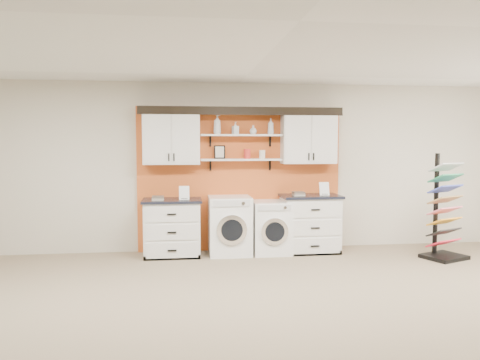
{
  "coord_description": "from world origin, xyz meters",
  "views": [
    {
      "loc": [
        -0.97,
        -3.81,
        1.81
      ],
      "look_at": [
        -0.21,
        2.3,
        1.32
      ],
      "focal_mm": 35.0,
      "sensor_mm": 36.0,
      "label": 1
    }
  ],
  "objects": [
    {
      "name": "floor",
      "position": [
        0.0,
        0.0,
        0.0
      ],
      "size": [
        10.0,
        10.0,
        0.0
      ],
      "primitive_type": "plane",
      "color": "#8A745D",
      "rests_on": "ground"
    },
    {
      "name": "ceiling",
      "position": [
        0.0,
        0.0,
        2.8
      ],
      "size": [
        10.0,
        10.0,
        0.0
      ],
      "primitive_type": "plane",
      "rotation": [
        3.14,
        0.0,
        0.0
      ],
      "color": "white",
      "rests_on": "wall_back"
    },
    {
      "name": "wall_back",
      "position": [
        0.0,
        4.0,
        1.4
      ],
      "size": [
        10.0,
        0.0,
        10.0
      ],
      "primitive_type": "plane",
      "rotation": [
        1.57,
        0.0,
        0.0
      ],
      "color": "beige",
      "rests_on": "floor"
    },
    {
      "name": "accent_panel",
      "position": [
        0.0,
        3.96,
        1.2
      ],
      "size": [
        3.4,
        0.07,
        2.4
      ],
      "primitive_type": "cube",
      "color": "#CA5722",
      "rests_on": "wall_back"
    },
    {
      "name": "upper_cabinet_left",
      "position": [
        -1.13,
        3.79,
        1.88
      ],
      "size": [
        0.9,
        0.35,
        0.84
      ],
      "color": "white",
      "rests_on": "wall_back"
    },
    {
      "name": "upper_cabinet_right",
      "position": [
        1.13,
        3.79,
        1.88
      ],
      "size": [
        0.9,
        0.35,
        0.84
      ],
      "color": "white",
      "rests_on": "wall_back"
    },
    {
      "name": "shelf_lower",
      "position": [
        0.0,
        3.8,
        1.53
      ],
      "size": [
        1.32,
        0.28,
        0.03
      ],
      "primitive_type": "cube",
      "color": "white",
      "rests_on": "wall_back"
    },
    {
      "name": "shelf_upper",
      "position": [
        0.0,
        3.8,
        1.93
      ],
      "size": [
        1.32,
        0.28,
        0.03
      ],
      "primitive_type": "cube",
      "color": "white",
      "rests_on": "wall_back"
    },
    {
      "name": "crown_molding",
      "position": [
        0.0,
        3.81,
        2.33
      ],
      "size": [
        3.3,
        0.41,
        0.13
      ],
      "color": "black",
      "rests_on": "wall_back"
    },
    {
      "name": "picture_frame",
      "position": [
        -0.35,
        3.85,
        1.66
      ],
      "size": [
        0.18,
        0.02,
        0.22
      ],
      "color": "black",
      "rests_on": "shelf_lower"
    },
    {
      "name": "canister_red",
      "position": [
        0.1,
        3.8,
        1.62
      ],
      "size": [
        0.11,
        0.11,
        0.16
      ],
      "primitive_type": "cylinder",
      "color": "red",
      "rests_on": "shelf_lower"
    },
    {
      "name": "canister_cream",
      "position": [
        0.35,
        3.8,
        1.61
      ],
      "size": [
        0.1,
        0.1,
        0.14
      ],
      "primitive_type": "cylinder",
      "color": "silver",
      "rests_on": "shelf_lower"
    },
    {
      "name": "base_cabinet_left",
      "position": [
        -1.13,
        3.64,
        0.46
      ],
      "size": [
        0.93,
        0.66,
        0.91
      ],
      "color": "white",
      "rests_on": "floor"
    },
    {
      "name": "base_cabinet_right",
      "position": [
        1.13,
        3.64,
        0.47
      ],
      "size": [
        0.97,
        0.66,
        0.95
      ],
      "color": "white",
      "rests_on": "floor"
    },
    {
      "name": "washer",
      "position": [
        -0.21,
        3.64,
        0.47
      ],
      "size": [
        0.67,
        0.71,
        0.94
      ],
      "color": "white",
      "rests_on": "floor"
    },
    {
      "name": "dryer",
      "position": [
        0.47,
        3.64,
        0.43
      ],
      "size": [
        0.61,
        0.71,
        0.86
      ],
      "color": "white",
      "rests_on": "floor"
    },
    {
      "name": "sample_rack",
      "position": [
        3.08,
        2.94,
        0.52
      ],
      "size": [
        0.74,
        0.69,
        1.64
      ],
      "rotation": [
        0.0,
        0.0,
        0.39
      ],
      "color": "black",
      "rests_on": "floor"
    },
    {
      "name": "soap_bottle_a",
      "position": [
        -0.39,
        3.8,
        2.1
      ],
      "size": [
        0.16,
        0.16,
        0.31
      ],
      "primitive_type": "imported",
      "rotation": [
        0.0,
        0.0,
        2.07
      ],
      "color": "silver",
      "rests_on": "shelf_upper"
    },
    {
      "name": "soap_bottle_b",
      "position": [
        -0.1,
        3.8,
        2.04
      ],
      "size": [
        0.11,
        0.12,
        0.2
      ],
      "primitive_type": "imported",
      "rotation": [
        0.0,
        0.0,
        0.34
      ],
      "color": "silver",
      "rests_on": "shelf_upper"
    },
    {
      "name": "soap_bottle_c",
      "position": [
        0.2,
        3.8,
        2.02
      ],
      "size": [
        0.16,
        0.16,
        0.15
      ],
      "primitive_type": "imported",
      "rotation": [
        0.0,
        0.0,
        0.93
      ],
      "color": "silver",
      "rests_on": "shelf_upper"
    },
    {
      "name": "soap_bottle_d",
      "position": [
        0.49,
        3.8,
        2.08
      ],
      "size": [
        0.12,
        0.12,
        0.26
      ],
      "primitive_type": "imported",
      "rotation": [
        0.0,
        0.0,
        -0.26
      ],
      "color": "silver",
      "rests_on": "shelf_upper"
    }
  ]
}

